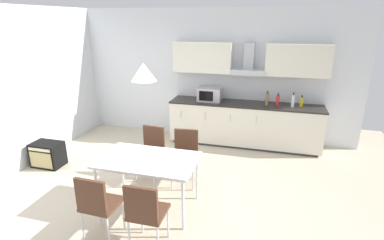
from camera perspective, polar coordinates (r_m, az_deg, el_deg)
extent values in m
cube|color=beige|center=(4.67, -5.45, -14.25)|extent=(8.08, 7.83, 0.02)
cube|color=silver|center=(6.58, 2.32, 8.63)|extent=(6.46, 0.10, 2.75)
cube|color=#333333|center=(6.48, 9.68, -4.30)|extent=(2.93, 0.57, 0.05)
cube|color=silver|center=(6.32, 9.90, -0.67)|extent=(3.06, 0.62, 0.82)
cube|color=#282321|center=(6.19, 10.11, 3.04)|extent=(3.08, 0.64, 0.03)
cube|color=silver|center=(6.18, -2.11, 1.17)|extent=(0.01, 0.01, 0.14)
cube|color=silver|center=(6.06, 2.50, 0.79)|extent=(0.01, 0.01, 0.14)
cube|color=silver|center=(5.98, 7.27, 0.40)|extent=(0.01, 0.01, 0.14)
cube|color=silver|center=(5.93, 12.14, -0.01)|extent=(0.01, 0.01, 0.14)
cube|color=silver|center=(6.42, 10.52, 6.21)|extent=(3.06, 0.02, 0.55)
cube|color=silver|center=(6.30, 2.10, 11.88)|extent=(1.20, 0.34, 0.61)
cube|color=silver|center=(6.16, 19.50, 10.69)|extent=(1.20, 0.34, 0.61)
cube|color=#B7BABF|center=(6.18, 10.56, 9.06)|extent=(0.66, 0.40, 0.10)
cube|color=#B7BABF|center=(6.25, 10.81, 11.74)|extent=(0.20, 0.16, 0.56)
cube|color=#ADADB2|center=(6.26, 3.38, 4.93)|extent=(0.48, 0.34, 0.28)
cube|color=black|center=(6.10, 2.68, 4.58)|extent=(0.29, 0.01, 0.20)
cylinder|color=white|center=(6.12, 18.67, 3.44)|extent=(0.06, 0.06, 0.24)
cylinder|color=black|center=(6.09, 18.81, 4.75)|extent=(0.02, 0.02, 0.05)
cylinder|color=brown|center=(6.10, 14.10, 3.82)|extent=(0.07, 0.07, 0.24)
cylinder|color=black|center=(6.06, 14.21, 5.15)|extent=(0.03, 0.03, 0.05)
cylinder|color=red|center=(6.15, 16.01, 3.61)|extent=(0.07, 0.07, 0.20)
cylinder|color=black|center=(6.12, 16.11, 4.74)|extent=(0.03, 0.03, 0.04)
cylinder|color=yellow|center=(6.22, 20.13, 3.24)|extent=(0.07, 0.07, 0.18)
cylinder|color=black|center=(6.19, 20.24, 4.23)|extent=(0.03, 0.03, 0.04)
cube|color=white|center=(4.11, -8.39, -7.55)|extent=(1.31, 0.83, 0.04)
cylinder|color=silver|center=(4.27, -17.64, -12.84)|extent=(0.04, 0.04, 0.71)
cylinder|color=silver|center=(3.82, -1.72, -15.93)|extent=(0.04, 0.04, 0.71)
cylinder|color=silver|center=(4.80, -13.15, -8.77)|extent=(0.04, 0.04, 0.71)
cylinder|color=silver|center=(4.40, 0.98, -10.89)|extent=(0.04, 0.04, 0.71)
cube|color=#4C2D1E|center=(3.58, -8.31, -16.95)|extent=(0.40, 0.40, 0.04)
cube|color=#4C2D1E|center=(3.32, -9.73, -15.56)|extent=(0.38, 0.04, 0.40)
cylinder|color=silver|center=(3.90, -9.55, -17.91)|extent=(0.02, 0.02, 0.43)
cylinder|color=silver|center=(3.79, -4.59, -18.87)|extent=(0.02, 0.02, 0.43)
cylinder|color=silver|center=(3.66, -11.84, -20.87)|extent=(0.02, 0.02, 0.43)
cube|color=#4C2D1E|center=(3.82, -16.77, -15.07)|extent=(0.42, 0.42, 0.04)
cube|color=#4C2D1E|center=(3.59, -18.73, -13.56)|extent=(0.38, 0.06, 0.40)
cylinder|color=silver|center=(4.15, -17.15, -16.06)|extent=(0.02, 0.02, 0.43)
cylinder|color=silver|center=(3.99, -12.92, -17.22)|extent=(0.02, 0.02, 0.43)
cylinder|color=silver|center=(3.93, -20.04, -18.56)|extent=(0.02, 0.02, 0.43)
cylinder|color=silver|center=(3.76, -15.64, -19.96)|extent=(0.02, 0.02, 0.43)
cube|color=#4C2D1E|center=(4.73, -1.50, -7.31)|extent=(0.43, 0.43, 0.04)
cube|color=#4C2D1E|center=(4.80, -1.10, -4.02)|extent=(0.38, 0.07, 0.40)
cylinder|color=silver|center=(4.67, 0.19, -10.97)|extent=(0.02, 0.02, 0.43)
cylinder|color=silver|center=(4.73, -3.94, -10.59)|extent=(0.02, 0.02, 0.43)
cylinder|color=silver|center=(4.96, 0.86, -9.05)|extent=(0.02, 0.02, 0.43)
cylinder|color=silver|center=(5.02, -3.02, -8.73)|extent=(0.02, 0.02, 0.43)
cube|color=#4C2D1E|center=(4.92, -8.16, -6.45)|extent=(0.44, 0.44, 0.04)
cube|color=#4C2D1E|center=(4.98, -7.26, -3.35)|extent=(0.38, 0.08, 0.40)
cylinder|color=silver|center=(4.82, -7.24, -10.12)|extent=(0.02, 0.02, 0.43)
cylinder|color=silver|center=(4.97, -10.73, -9.33)|extent=(0.02, 0.02, 0.43)
cylinder|color=silver|center=(5.08, -5.40, -8.43)|extent=(0.02, 0.02, 0.43)
cylinder|color=silver|center=(5.23, -8.76, -7.74)|extent=(0.02, 0.02, 0.43)
cube|color=black|center=(5.99, -25.76, -5.90)|extent=(0.52, 0.36, 0.44)
cube|color=tan|center=(5.88, -26.85, -6.87)|extent=(0.44, 0.01, 0.29)
cube|color=beige|center=(5.81, -27.14, -5.10)|extent=(0.44, 0.01, 0.05)
cone|color=silver|center=(3.74, -9.26, 9.01)|extent=(0.32, 0.32, 0.22)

